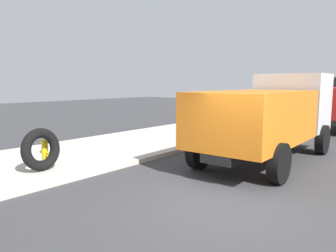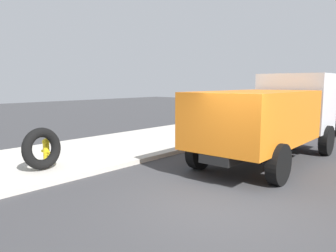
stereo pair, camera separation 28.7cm
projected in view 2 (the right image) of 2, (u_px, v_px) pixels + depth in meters
ground_plane at (218, 207)px, 6.96m from camera, size 80.00×80.00×0.00m
sidewalk_curb at (59, 158)px, 11.22m from camera, size 36.00×5.00×0.15m
fire_hydrant at (46, 151)px, 9.85m from camera, size 0.22×0.50×0.83m
loose_tire at (42, 149)px, 9.33m from camera, size 1.26×0.53×1.24m
dump_truck_orange at (272, 114)px, 10.97m from camera, size 7.06×2.95×3.00m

